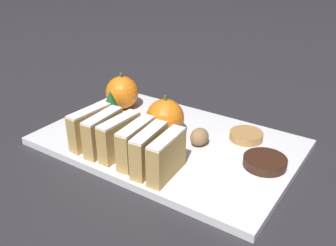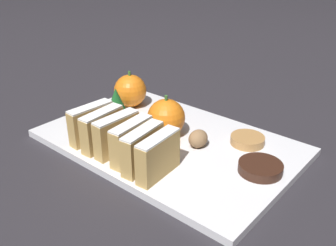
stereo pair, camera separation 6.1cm
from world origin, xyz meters
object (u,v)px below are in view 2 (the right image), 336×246
Objects in this scene: walnut at (198,139)px; chocolate_cookie at (260,168)px; orange_near at (166,118)px; orange_far at (130,91)px.

walnut reaches higher than chocolate_cookie.
orange_far is at bearing 70.19° from orange_near.
orange_far is 1.13× the size of chocolate_cookie.
orange_near reaches higher than chocolate_cookie.
orange_far is at bearing 77.08° from walnut.
orange_far is (0.05, 0.13, -0.00)m from orange_near.
orange_far reaches higher than chocolate_cookie.
chocolate_cookie is at bearing -90.70° from walnut.
walnut is at bearing -87.65° from orange_near.
orange_near and orange_far have the same top height.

